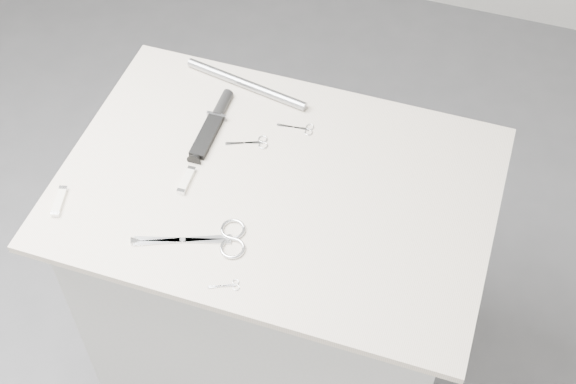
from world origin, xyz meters
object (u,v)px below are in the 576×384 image
(pocket_knife_a, at_px, (187,180))
(pocket_knife_b, at_px, (60,201))
(metal_rail, at_px, (246,84))
(sheathed_knife, at_px, (214,122))
(embroidery_scissors_a, at_px, (254,143))
(embroidery_scissors_b, at_px, (301,129))
(plinth, at_px, (279,293))
(large_shears, at_px, (215,239))
(tiny_scissors, at_px, (228,285))

(pocket_knife_a, xyz_separation_m, pocket_knife_b, (-0.25, -0.15, 0.00))
(metal_rail, bearing_deg, sheathed_knife, -101.69)
(embroidery_scissors_a, bearing_deg, pocket_knife_a, -144.58)
(metal_rail, bearing_deg, embroidery_scissors_b, -28.32)
(embroidery_scissors_a, height_order, metal_rail, metal_rail)
(sheathed_knife, bearing_deg, metal_rail, -12.82)
(plinth, bearing_deg, large_shears, -112.17)
(plinth, xyz_separation_m, pocket_knife_a, (-0.20, -0.06, 0.47))
(large_shears, bearing_deg, plinth, 48.16)
(embroidery_scissors_a, relative_size, tiny_scissors, 1.56)
(embroidery_scissors_a, height_order, sheathed_knife, sheathed_knife)
(sheathed_knife, distance_m, pocket_knife_b, 0.42)
(plinth, distance_m, embroidery_scissors_b, 0.51)
(embroidery_scissors_b, height_order, pocket_knife_b, pocket_knife_b)
(plinth, distance_m, embroidery_scissors_a, 0.49)
(plinth, height_order, pocket_knife_b, pocket_knife_b)
(pocket_knife_b, bearing_deg, metal_rail, -43.26)
(pocket_knife_a, distance_m, metal_rail, 0.34)
(pocket_knife_a, relative_size, metal_rail, 0.23)
(plinth, height_order, large_shears, large_shears)
(pocket_knife_b, bearing_deg, pocket_knife_a, -73.53)
(embroidery_scissors_a, relative_size, pocket_knife_a, 1.26)
(large_shears, height_order, metal_rail, metal_rail)
(embroidery_scissors_a, bearing_deg, pocket_knife_b, -160.25)
(plinth, distance_m, tiny_scissors, 0.55)
(large_shears, relative_size, embroidery_scissors_b, 2.73)
(plinth, distance_m, metal_rail, 0.59)
(plinth, height_order, embroidery_scissors_b, embroidery_scissors_b)
(tiny_scissors, distance_m, pocket_knife_a, 0.30)
(sheathed_knife, relative_size, pocket_knife_a, 2.81)
(sheathed_knife, xyz_separation_m, metal_rail, (0.03, 0.15, 0.00))
(tiny_scissors, bearing_deg, embroidery_scissors_b, 65.01)
(large_shears, distance_m, metal_rail, 0.48)
(tiny_scissors, relative_size, pocket_knife_a, 0.81)
(embroidery_scissors_b, bearing_deg, metal_rail, 145.33)
(embroidery_scissors_a, distance_m, pocket_knife_a, 0.20)
(tiny_scissors, bearing_deg, embroidery_scissors_a, 78.10)
(tiny_scissors, bearing_deg, pocket_knife_b, 144.68)
(pocket_knife_b, bearing_deg, tiny_scissors, -115.34)
(large_shears, height_order, embroidery_scissors_b, large_shears)
(large_shears, height_order, pocket_knife_b, pocket_knife_b)
(pocket_knife_a, xyz_separation_m, metal_rail, (0.02, 0.34, 0.01))
(pocket_knife_a, bearing_deg, metal_rail, -6.11)
(plinth, distance_m, sheathed_knife, 0.54)
(large_shears, relative_size, embroidery_scissors_a, 2.44)
(embroidery_scissors_a, height_order, embroidery_scissors_b, same)
(embroidery_scissors_b, bearing_deg, embroidery_scissors_a, -145.66)
(embroidery_scissors_b, bearing_deg, large_shears, -107.94)
(large_shears, height_order, tiny_scissors, large_shears)
(embroidery_scissors_a, xyz_separation_m, pocket_knife_b, (-0.36, -0.31, 0.00))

